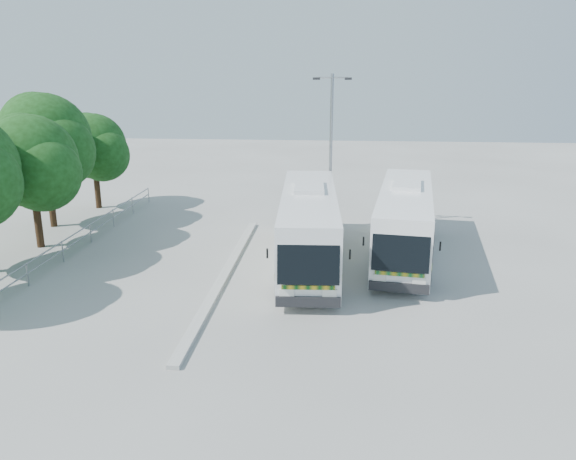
# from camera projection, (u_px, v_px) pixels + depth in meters

# --- Properties ---
(ground) EXTENTS (100.00, 100.00, 0.00)m
(ground) POSITION_uv_depth(u_px,v_px,m) (274.00, 294.00, 21.93)
(ground) COLOR #AAAAA5
(ground) RESTS_ON ground
(kerb_divider) EXTENTS (0.40, 16.00, 0.15)m
(kerb_divider) POSITION_uv_depth(u_px,v_px,m) (226.00, 273.00, 24.01)
(kerb_divider) COLOR #B2B2AD
(kerb_divider) RESTS_ON ground
(railing) EXTENTS (0.06, 22.00, 1.00)m
(railing) POSITION_uv_depth(u_px,v_px,m) (72.00, 240.00, 26.39)
(railing) COLOR gray
(railing) RESTS_ON ground
(tree_far_c) EXTENTS (4.97, 4.69, 6.49)m
(tree_far_c) POSITION_uv_depth(u_px,v_px,m) (32.00, 161.00, 26.65)
(tree_far_c) COLOR #382314
(tree_far_c) RESTS_ON ground
(tree_far_d) EXTENTS (5.62, 5.30, 7.33)m
(tree_far_d) POSITION_uv_depth(u_px,v_px,m) (45.00, 140.00, 30.14)
(tree_far_d) COLOR #382314
(tree_far_d) RESTS_ON ground
(tree_far_e) EXTENTS (4.54, 4.28, 5.92)m
(tree_far_e) POSITION_uv_depth(u_px,v_px,m) (94.00, 147.00, 34.65)
(tree_far_e) COLOR #382314
(tree_far_e) RESTS_ON ground
(coach_main) EXTENTS (2.95, 11.73, 3.23)m
(coach_main) POSITION_uv_depth(u_px,v_px,m) (309.00, 225.00, 25.05)
(coach_main) COLOR white
(coach_main) RESTS_ON ground
(coach_adjacent) EXTENTS (3.81, 11.54, 3.14)m
(coach_adjacent) POSITION_uv_depth(u_px,v_px,m) (405.00, 220.00, 26.15)
(coach_adjacent) COLOR white
(coach_adjacent) RESTS_ON ground
(lamppost) EXTENTS (2.02, 0.36, 8.27)m
(lamppost) POSITION_uv_depth(u_px,v_px,m) (331.00, 145.00, 29.99)
(lamppost) COLOR gray
(lamppost) RESTS_ON ground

